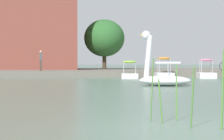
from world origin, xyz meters
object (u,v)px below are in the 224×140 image
swan_boat (163,76)px  pedal_boat_lime (130,73)px  pedal_boat_orange (164,72)px  pedal_boat_pink (206,73)px  person_on_path (41,60)px  tree_broadleaf_left (104,38)px

swan_boat → pedal_boat_lime: bearing=88.2°
pedal_boat_orange → pedal_boat_pink: bearing=-7.3°
pedal_boat_orange → person_on_path: (-9.22, 3.91, 0.91)m
person_on_path → pedal_boat_pink: bearing=-19.2°
pedal_boat_lime → person_on_path: size_ratio=1.43×
pedal_boat_lime → pedal_boat_orange: pedal_boat_orange is taller
swan_boat → pedal_boat_orange: (3.04, 11.46, -0.03)m
tree_broadleaf_left → pedal_boat_lime: bearing=-89.9°
pedal_boat_lime → tree_broadleaf_left: 15.12m
pedal_boat_lime → pedal_boat_orange: size_ratio=1.05×
pedal_boat_pink → person_on_path: person_on_path is taller
swan_boat → pedal_boat_pink: swan_boat is taller
swan_boat → tree_broadleaf_left: bearing=89.3°
swan_boat → tree_broadleaf_left: 26.13m
pedal_boat_pink → person_on_path: 13.14m
pedal_boat_lime → tree_broadleaf_left: tree_broadleaf_left is taller
pedal_boat_lime → pedal_boat_pink: bearing=-1.3°
pedal_boat_orange → person_on_path: bearing=157.0°
person_on_path → pedal_boat_orange: bearing=-23.0°
swan_boat → tree_broadleaf_left: tree_broadleaf_left is taller
pedal_boat_pink → person_on_path: (-12.37, 4.31, 0.96)m
pedal_boat_pink → tree_broadleaf_left: tree_broadleaf_left is taller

